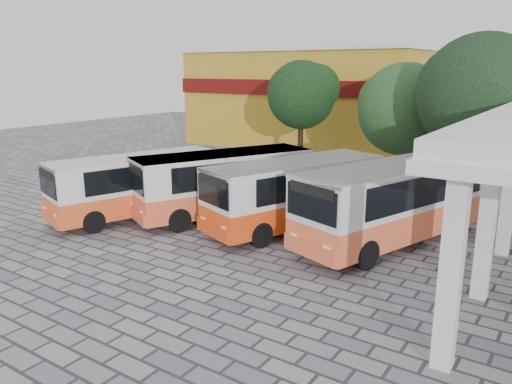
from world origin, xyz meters
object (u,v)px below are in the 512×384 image
Objects in this scene: bus_centre_right at (295,190)px; parked_car at (89,188)px; bus_centre_left at (223,180)px; bus_far_right at (392,199)px; bus_far_left at (137,182)px.

parked_car is at bearing -151.54° from bus_centre_right.
bus_centre_left is 7.71m from bus_far_right.
parked_car is (-15.67, -2.00, -1.25)m from bus_far_right.
bus_far_left is at bearing -138.97° from bus_centre_right.
bus_centre_right is at bearing 30.70° from bus_centre_left.
bus_far_right reaches higher than bus_far_left.
bus_far_right is (7.68, 0.68, 0.09)m from bus_centre_left.
bus_far_right reaches higher than parked_car.
bus_far_right is at bearing 9.82° from parked_car.
parked_car is (-4.74, 0.95, -1.08)m from bus_far_left.
bus_far_left is at bearing -119.10° from bus_centre_left.
bus_far_left is at bearing -146.54° from bus_far_right.
bus_centre_right reaches higher than bus_far_left.
bus_centre_left is 2.21× the size of parked_car.
bus_centre_right is 0.94× the size of bus_far_right.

